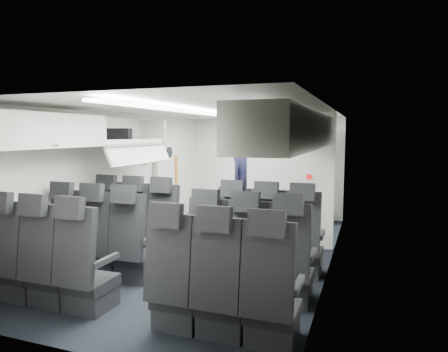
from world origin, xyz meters
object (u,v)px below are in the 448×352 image
Objects in this scene: seat_row_mid at (171,254)px; seat_row_rear at (129,280)px; flight_attendant at (243,184)px; boarding_door at (167,177)px; galley_unit at (305,176)px; seat_row_front at (201,236)px; carry_on_bag at (118,136)px.

seat_row_rear is at bearing -90.00° from seat_row_mid.
seat_row_mid is 1.89× the size of flight_attendant.
boarding_door is at bearing 118.77° from seat_row_mid.
galley_unit is 1.54m from flight_attendant.
seat_row_front is 3.43m from galley_unit.
flight_attendant reaches higher than seat_row_front.
seat_row_mid is at bearing 90.00° from seat_row_rear.
carry_on_bag is (-2.38, -3.10, 0.84)m from galley_unit.
seat_row_rear is (0.00, -1.80, 0.00)m from seat_row_front.
seat_row_mid is 0.90m from seat_row_rear.
seat_row_mid is 2.26m from carry_on_bag.
flight_attendant is at bearing 90.29° from seat_row_rear.
boarding_door is (-1.64, 2.09, 0.55)m from seat_row_front.
seat_row_rear is at bearing -90.00° from seat_row_front.
galley_unit reaches higher than flight_attendant.
galley_unit reaches higher than seat_row_mid.
galley_unit reaches higher than boarding_door.
galley_unit is at bearing 33.38° from carry_on_bag.
seat_row_rear is (0.00, -0.90, 0.00)m from seat_row_mid.
boarding_door is at bearing 110.18° from flight_attendant.
boarding_door is (-2.59, -1.17, 0.00)m from galley_unit.
seat_row_front is 2.71m from boarding_door.
seat_row_front and seat_row_mid have the same top height.
seat_row_rear is 2.79m from carry_on_bag.
flight_attendant reaches higher than seat_row_mid.
carry_on_bag reaches higher than seat_row_front.
galley_unit is 1.02× the size of boarding_door.
boarding_door reaches higher than seat_row_front.
carry_on_bag is (0.21, -1.93, 0.84)m from boarding_door.
carry_on_bag is at bearing 173.77° from seat_row_front.
boarding_door is 1.62m from flight_attendant.
seat_row_front is 2.11m from flight_attendant.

